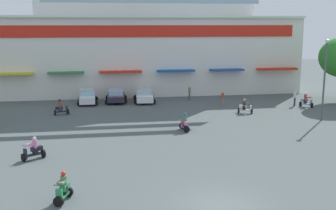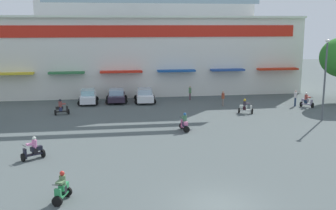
{
  "view_description": "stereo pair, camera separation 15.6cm",
  "coord_description": "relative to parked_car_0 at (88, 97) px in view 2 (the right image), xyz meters",
  "views": [
    {
      "loc": [
        -5.43,
        -18.03,
        8.69
      ],
      "look_at": [
        -0.18,
        14.87,
        2.06
      ],
      "focal_mm": 43.97,
      "sensor_mm": 36.0,
      "label": 1
    },
    {
      "loc": [
        -5.28,
        -18.06,
        8.69
      ],
      "look_at": [
        -0.18,
        14.87,
        2.06
      ],
      "focal_mm": 43.97,
      "sensor_mm": 36.0,
      "label": 2
    }
  ],
  "objects": [
    {
      "name": "parked_car_1",
      "position": [
        3.11,
        0.37,
        -0.04
      ],
      "size": [
        2.53,
        3.98,
        1.47
      ],
      "color": "#2C2231",
      "rests_on": "ground"
    },
    {
      "name": "parked_car_0",
      "position": [
        0.0,
        0.0,
        0.0
      ],
      "size": [
        2.24,
        3.92,
        1.56
      ],
      "color": "white",
      "rests_on": "ground"
    },
    {
      "name": "pedestrian_0",
      "position": [
        21.87,
        -4.8,
        0.2
      ],
      "size": [
        0.42,
        0.42,
        1.69
      ],
      "color": "navy",
      "rests_on": "ground"
    },
    {
      "name": "colonial_building",
      "position": [
        7.16,
        8.54,
        7.79
      ],
      "size": [
        38.23,
        15.64,
        19.4
      ],
      "color": "silver",
      "rests_on": "ground"
    },
    {
      "name": "scooter_rider_2",
      "position": [
        -2.35,
        -5.26,
        -0.15
      ],
      "size": [
        1.47,
        0.85,
        1.54
      ],
      "color": "black",
      "rests_on": "ground"
    },
    {
      "name": "ground_plane",
      "position": [
        7.16,
        -14.18,
        -0.78
      ],
      "size": [
        128.0,
        128.0,
        0.0
      ],
      "primitive_type": "plane",
      "color": "#4C5555"
    },
    {
      "name": "parked_car_2",
      "position": [
        6.24,
        -0.03,
        -0.01
      ],
      "size": [
        2.55,
        4.36,
        1.54
      ],
      "color": "white",
      "rests_on": "ground"
    },
    {
      "name": "scooter_rider_5",
      "position": [
        15.42,
        -7.42,
        -0.18
      ],
      "size": [
        1.51,
        1.08,
        1.45
      ],
      "color": "black",
      "rests_on": "ground"
    },
    {
      "name": "pedestrian_1",
      "position": [
        14.29,
        -3.46,
        0.15
      ],
      "size": [
        0.41,
        0.41,
        1.6
      ],
      "color": "slate",
      "rests_on": "ground"
    },
    {
      "name": "streetlamp_near",
      "position": [
        21.28,
        -11.41,
        3.47
      ],
      "size": [
        0.4,
        0.4,
        7.33
      ],
      "color": "#474C51",
      "rests_on": "ground"
    },
    {
      "name": "scooter_rider_7",
      "position": [
        -2.86,
        -18.61,
        -0.16
      ],
      "size": [
        1.53,
        1.22,
        1.51
      ],
      "color": "black",
      "rests_on": "ground"
    },
    {
      "name": "scooter_rider_0",
      "position": [
        22.86,
        -5.44,
        -0.13
      ],
      "size": [
        1.3,
        1.36,
        1.55
      ],
      "color": "black",
      "rests_on": "ground"
    },
    {
      "name": "scooter_rider_3",
      "position": [
        -0.38,
        -25.54,
        -0.14
      ],
      "size": [
        0.91,
        1.42,
        1.55
      ],
      "color": "black",
      "rests_on": "ground"
    },
    {
      "name": "pedestrian_2",
      "position": [
        11.51,
        0.43,
        0.16
      ],
      "size": [
        0.37,
        0.37,
        1.63
      ],
      "color": "#573B43",
      "rests_on": "ground"
    },
    {
      "name": "scooter_rider_6",
      "position": [
        8.23,
        -13.03,
        -0.14
      ],
      "size": [
        0.66,
        1.43,
        1.55
      ],
      "color": "black",
      "rests_on": "ground"
    }
  ]
}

